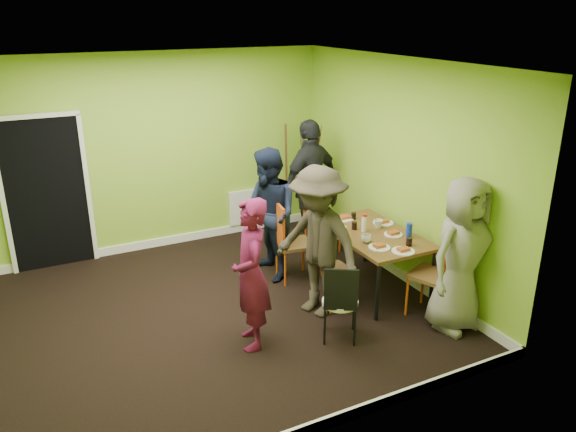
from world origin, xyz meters
name	(u,v)px	position (x,y,z in m)	size (l,w,h in m)	color
ground	(215,313)	(0.00, 0.00, 0.00)	(5.00, 5.00, 0.00)	black
room_walls	(208,233)	(-0.02, 0.04, 0.99)	(5.04, 4.54, 2.82)	#95BE31
dining_table	(373,237)	(1.97, -0.28, 0.70)	(0.90, 1.50, 0.75)	black
chair_left_far	(288,237)	(1.16, 0.41, 0.59)	(0.50, 0.49, 1.04)	#F05B16
chair_left_near	(329,265)	(1.27, -0.43, 0.53)	(0.42, 0.42, 0.94)	#F05B16
chair_back_end	(315,200)	(1.96, 1.14, 0.74)	(0.53, 0.59, 1.05)	#F05B16
chair_front_end	(440,269)	(2.24, -1.21, 0.60)	(0.58, 0.58, 1.07)	#F05B16
chair_bentwood	(340,299)	(0.99, -1.13, 0.49)	(0.47, 0.47, 0.89)	black
easel	(301,175)	(2.20, 2.02, 0.85)	(0.69, 0.65, 1.73)	brown
plate_near_left	(337,227)	(1.67, 0.06, 0.76)	(0.23, 0.23, 0.01)	white
plate_near_right	(379,247)	(1.77, -0.70, 0.76)	(0.25, 0.25, 0.01)	white
plate_far_back	(345,219)	(1.91, 0.27, 0.76)	(0.24, 0.24, 0.01)	white
plate_far_front	(403,251)	(1.95, -0.91, 0.76)	(0.26, 0.26, 0.01)	white
plate_wall_back	(383,223)	(2.27, -0.07, 0.76)	(0.26, 0.26, 0.01)	white
plate_wall_front	(393,235)	(2.15, -0.45, 0.76)	(0.22, 0.22, 0.01)	white
thermos	(364,224)	(1.90, -0.19, 0.85)	(0.06, 0.06, 0.19)	white
blue_bottle	(409,230)	(2.27, -0.60, 0.84)	(0.07, 0.07, 0.18)	#1631A8
orange_bottle	(356,226)	(1.85, -0.08, 0.79)	(0.04, 0.04, 0.08)	#F05B16
glass_mid	(354,226)	(1.83, -0.08, 0.80)	(0.07, 0.07, 0.10)	black
glass_back	(354,216)	(2.02, 0.22, 0.79)	(0.06, 0.06, 0.09)	black
glass_front	(409,242)	(2.11, -0.80, 0.80)	(0.07, 0.07, 0.10)	black
cup_a	(366,239)	(1.73, -0.49, 0.80)	(0.12, 0.12, 0.09)	white
cup_b	(378,224)	(2.12, -0.17, 0.80)	(0.11, 0.11, 0.11)	white
person_standing	(251,274)	(0.15, -0.77, 0.80)	(0.59, 0.38, 1.61)	#5B0F32
person_left_far	(269,215)	(0.97, 0.59, 0.86)	(0.83, 0.65, 1.71)	black
person_left_near	(318,242)	(1.07, -0.49, 0.88)	(1.13, 0.65, 1.76)	#2F2A1F
person_back_end	(311,183)	(2.00, 1.34, 0.93)	(1.10, 0.46, 1.87)	black
person_front_end	(461,255)	(2.29, -1.45, 0.86)	(0.84, 0.55, 1.72)	gray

